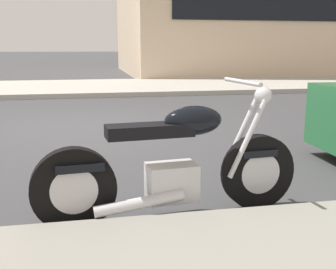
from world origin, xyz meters
TOP-DOWN VIEW (x-y plane):
  - ground_plane at (0.00, 0.00)m, footprint 260.00×260.00m
  - parking_stall_stripe at (0.00, -3.66)m, footprint 0.12×2.20m
  - parked_motorcycle at (0.63, -4.13)m, footprint 2.20×0.62m

SIDE VIEW (x-z plane):
  - ground_plane at x=0.00m, z-range 0.00..0.00m
  - parking_stall_stripe at x=0.00m, z-range 0.00..0.01m
  - parked_motorcycle at x=0.63m, z-range -0.13..0.99m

